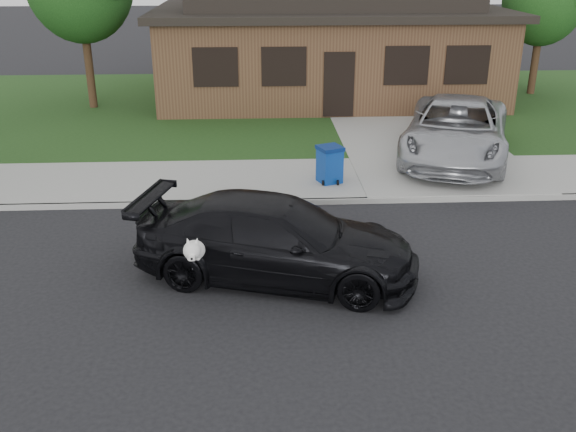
{
  "coord_description": "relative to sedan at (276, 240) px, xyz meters",
  "views": [
    {
      "loc": [
        1.26,
        -9.92,
        5.31
      ],
      "look_at": [
        1.78,
        0.18,
        1.1
      ],
      "focal_mm": 40.0,
      "sensor_mm": 36.0,
      "label": 1
    }
  ],
  "objects": [
    {
      "name": "ground",
      "position": [
        -1.57,
        -0.08,
        -0.71
      ],
      "size": [
        120.0,
        120.0,
        0.0
      ],
      "primitive_type": "plane",
      "color": "black",
      "rests_on": "ground"
    },
    {
      "name": "sidewalk",
      "position": [
        -1.57,
        4.92,
        -0.65
      ],
      "size": [
        60.0,
        3.0,
        0.12
      ],
      "primitive_type": "cube",
      "color": "gray",
      "rests_on": "ground"
    },
    {
      "name": "curb",
      "position": [
        -1.57,
        3.42,
        -0.65
      ],
      "size": [
        60.0,
        0.12,
        0.12
      ],
      "primitive_type": "cube",
      "color": "gray",
      "rests_on": "ground"
    },
    {
      "name": "lawn",
      "position": [
        -1.57,
        12.92,
        -0.64
      ],
      "size": [
        60.0,
        13.0,
        0.13
      ],
      "primitive_type": "cube",
      "color": "#193814",
      "rests_on": "ground"
    },
    {
      "name": "driveway",
      "position": [
        4.43,
        9.92,
        -0.64
      ],
      "size": [
        4.5,
        13.0,
        0.14
      ],
      "primitive_type": "cube",
      "color": "gray",
      "rests_on": "ground"
    },
    {
      "name": "sedan",
      "position": [
        0.0,
        0.0,
        0.0
      ],
      "size": [
        5.22,
        3.19,
        1.41
      ],
      "rotation": [
        0.0,
        0.0,
        1.3
      ],
      "color": "black",
      "rests_on": "ground"
    },
    {
      "name": "minivan",
      "position": [
        4.98,
        6.26,
        0.21
      ],
      "size": [
        4.3,
        6.12,
        1.55
      ],
      "primitive_type": "imported",
      "rotation": [
        0.0,
        0.0,
        -0.34
      ],
      "color": "#AAACB1",
      "rests_on": "driveway"
    },
    {
      "name": "recycling_bin",
      "position": [
        1.44,
        4.56,
        -0.14
      ],
      "size": [
        0.7,
        0.7,
        0.89
      ],
      "rotation": [
        0.0,
        0.0,
        0.39
      ],
      "color": "navy",
      "rests_on": "sidewalk"
    },
    {
      "name": "house",
      "position": [
        2.43,
        14.92,
        1.43
      ],
      "size": [
        12.6,
        8.6,
        4.65
      ],
      "color": "#422B1C",
      "rests_on": "ground"
    }
  ]
}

